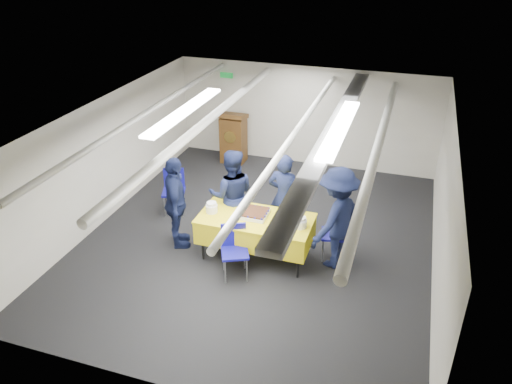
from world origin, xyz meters
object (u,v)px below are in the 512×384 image
sheet_cake (252,213)px  sailor_b (232,195)px  sailor_a (284,198)px  sailor_d (337,218)px  chair_near (234,245)px  chair_left (174,186)px  sailor_c (176,203)px  podium (233,137)px  serving_table (256,229)px  chair_right (340,231)px

sheet_cake → sailor_b: 0.67m
sheet_cake → sailor_a: 0.77m
sheet_cake → sailor_d: 1.38m
chair_near → sailor_a: 1.38m
sheet_cake → chair_left: size_ratio=0.62×
chair_near → sailor_d: 1.69m
sailor_b → sailor_d: sailor_d is taller
sheet_cake → sailor_c: sailor_c is taller
sailor_a → sailor_d: (1.01, -0.50, 0.06)m
podium → serving_table: bearing=-64.4°
sailor_c → sailor_b: bearing=-81.8°
sheet_cake → sailor_c: bearing=-174.7°
podium → chair_right: (3.06, -3.19, -0.08)m
serving_table → sailor_b: sailor_b is taller
chair_left → sailor_b: size_ratio=0.52×
chair_near → chair_right: same height
sheet_cake → sailor_b: bearing=139.9°
serving_table → chair_right: bearing=17.3°
chair_right → sailor_a: size_ratio=0.54×
sailor_a → sailor_b: bearing=23.3°
sailor_b → sailor_d: (1.88, -0.26, 0.03)m
chair_right → chair_left: same height
sailor_c → sailor_d: sailor_d is taller
sailor_b → sailor_d: size_ratio=0.97×
chair_near → chair_right: 1.78m
podium → chair_near: (1.54, -4.13, -0.08)m
serving_table → sailor_b: (-0.60, 0.49, 0.28)m
sheet_cake → sailor_d: (1.37, 0.17, 0.06)m
chair_left → sailor_d: bearing=-13.5°
chair_near → serving_table: bearing=71.3°
sailor_a → sailor_b: size_ratio=0.96×
chair_near → sailor_c: bearing=159.1°
serving_table → sailor_d: bearing=10.1°
sailor_b → sailor_c: size_ratio=1.01×
podium → sailor_c: (0.32, -3.67, 0.22)m
sheet_cake → sailor_b: sailor_b is taller
serving_table → sailor_d: size_ratio=1.08×
chair_right → sailor_a: (-1.05, 0.32, 0.28)m
chair_near → sailor_b: 1.14m
sailor_d → sailor_b: bearing=-73.5°
podium → sailor_a: bearing=-55.0°
chair_left → sailor_b: sailor_b is taller
podium → chair_left: size_ratio=1.44×
chair_near → sailor_a: bearing=69.9°
podium → chair_near: bearing=-69.5°
serving_table → sailor_c: size_ratio=1.12×
podium → sheet_cake: bearing=-65.2°
sheet_cake → podium: (-1.64, 3.55, -0.20)m
chair_left → sailor_a: sailor_a is taller
sailor_a → sailor_c: (-1.68, -0.80, 0.02)m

